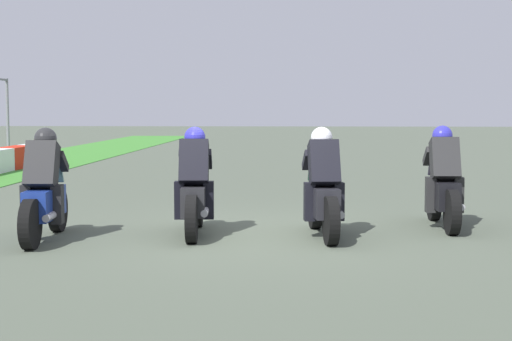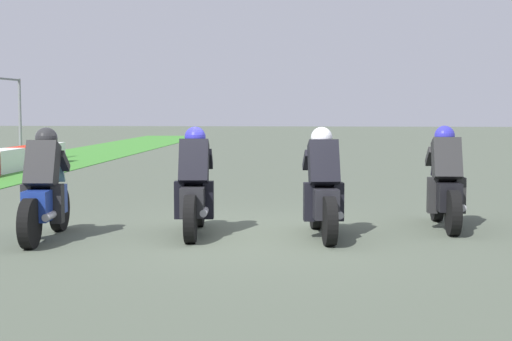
% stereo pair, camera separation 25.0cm
% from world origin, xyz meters
% --- Properties ---
extents(ground_plane, '(120.00, 120.00, 0.00)m').
position_xyz_m(ground_plane, '(0.00, 0.00, 0.00)').
color(ground_plane, '#4B5445').
extents(rider_lane_a, '(2.04, 0.54, 1.51)m').
position_xyz_m(rider_lane_a, '(0.86, -2.79, 0.62)').
color(rider_lane_a, black).
rests_on(rider_lane_a, ground_plane).
extents(rider_lane_b, '(2.04, 0.58, 1.51)m').
position_xyz_m(rider_lane_b, '(-0.05, -0.99, 0.62)').
color(rider_lane_b, black).
rests_on(rider_lane_b, ground_plane).
extents(rider_lane_c, '(2.04, 0.55, 1.51)m').
position_xyz_m(rider_lane_c, '(0.01, 0.80, 0.62)').
color(rider_lane_c, black).
rests_on(rider_lane_c, ground_plane).
extents(rider_lane_d, '(2.04, 0.55, 1.51)m').
position_xyz_m(rider_lane_d, '(-0.55, 2.75, 0.62)').
color(rider_lane_d, black).
rests_on(rider_lane_d, ground_plane).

